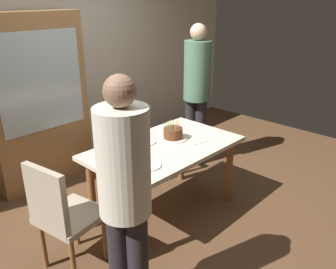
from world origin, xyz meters
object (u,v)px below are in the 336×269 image
birthday_cake (173,134)px  person_guest (197,87)px  person_celebrant (125,192)px  plate_near_celebrant (148,166)px  china_cabinet (34,101)px  dining_table (164,155)px  chair_upholstered (61,213)px  chair_spindle_back (125,146)px  plate_far_side (145,142)px

birthday_cake → person_guest: (0.92, 0.46, 0.22)m
person_celebrant → birthday_cake: bearing=30.7°
birthday_cake → plate_near_celebrant: bearing=-156.6°
china_cabinet → plate_near_celebrant: bearing=-87.8°
birthday_cake → person_guest: 1.05m
birthday_cake → dining_table: bearing=-162.8°
person_celebrant → person_guest: bearing=28.9°
plate_near_celebrant → chair_upholstered: (-0.71, 0.20, -0.20)m
birthday_cake → plate_near_celebrant: (-0.58, -0.25, -0.05)m
birthday_cake → person_celebrant: size_ratio=0.17×
dining_table → birthday_cake: bearing=17.2°
person_guest → dining_table: bearing=-155.0°
person_guest → chair_upholstered: bearing=-167.0°
dining_table → china_cabinet: bearing=106.6°
chair_spindle_back → person_celebrant: 1.89m
birthday_cake → chair_spindle_back: size_ratio=0.29×
person_guest → china_cabinet: (-1.57, 1.04, -0.05)m
birthday_cake → plate_near_celebrant: 0.63m
plate_near_celebrant → person_guest: bearing=25.3°
plate_far_side → person_celebrant: (-0.95, -0.85, 0.22)m
person_celebrant → china_cabinet: china_cabinet is taller
birthday_cake → person_celebrant: 1.41m
plate_near_celebrant → chair_spindle_back: (0.53, 0.94, -0.28)m
chair_upholstered → person_guest: 2.32m
birthday_cake → person_celebrant: person_celebrant is taller
birthday_cake → plate_near_celebrant: size_ratio=1.27×
dining_table → plate_near_celebrant: size_ratio=6.58×
birthday_cake → chair_upholstered: chair_upholstered is taller
chair_spindle_back → china_cabinet: 1.12m
plate_far_side → china_cabinet: (-0.39, 1.36, 0.22)m
chair_spindle_back → person_guest: bearing=-13.5°
plate_near_celebrant → china_cabinet: bearing=92.2°
dining_table → plate_near_celebrant: bearing=-154.0°
chair_spindle_back → birthday_cake: bearing=-85.5°
birthday_cake → china_cabinet: (-0.65, 1.50, 0.17)m
plate_near_celebrant → china_cabinet: (-0.07, 1.75, 0.22)m
plate_near_celebrant → china_cabinet: size_ratio=0.12×
person_guest → china_cabinet: bearing=146.3°
birthday_cake → chair_upholstered: bearing=-177.6°
birthday_cake → chair_spindle_back: (-0.05, 0.69, -0.32)m
chair_upholstered → person_celebrant: size_ratio=0.57×
plate_near_celebrant → chair_upholstered: bearing=164.6°
plate_far_side → person_celebrant: size_ratio=0.13×
dining_table → person_celebrant: (-1.03, -0.66, 0.32)m
plate_far_side → person_guest: person_guest is taller
chair_upholstered → person_guest: (2.21, 0.51, 0.47)m
birthday_cake → china_cabinet: size_ratio=0.15×
plate_far_side → person_guest: bearing=15.3°
plate_far_side → china_cabinet: 1.44m
plate_near_celebrant → person_celebrant: person_celebrant is taller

